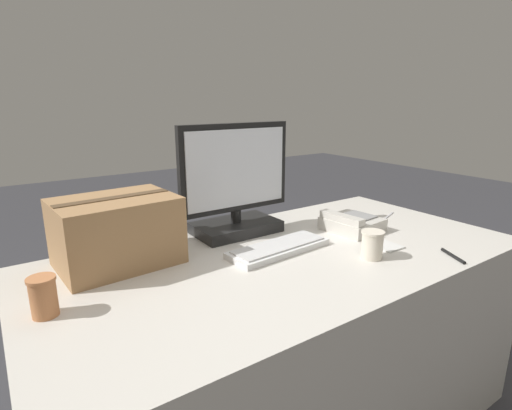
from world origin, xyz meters
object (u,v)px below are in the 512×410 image
at_px(paper_cup_left, 43,297).
at_px(desk_phone, 351,223).
at_px(pen_marker, 453,256).
at_px(sticky_note_pad, 387,246).
at_px(monitor, 236,191).
at_px(spoon, 387,217).
at_px(paper_cup_right, 372,245).
at_px(cardboard_box, 117,231).
at_px(keyboard, 279,248).

bearing_deg(paper_cup_left, desk_phone, 1.21).
distance_m(pen_marker, sticky_note_pad, 0.23).
bearing_deg(monitor, spoon, -17.62).
xyz_separation_m(desk_phone, paper_cup_right, (-0.17, -0.25, 0.02)).
distance_m(desk_phone, cardboard_box, 0.96).
xyz_separation_m(keyboard, pen_marker, (0.48, -0.40, -0.01)).
xyz_separation_m(pen_marker, sticky_note_pad, (-0.11, 0.20, -0.00)).
height_order(desk_phone, pen_marker, desk_phone).
relative_size(pen_marker, sticky_note_pad, 1.25).
bearing_deg(keyboard, spoon, -0.34).
xyz_separation_m(paper_cup_right, spoon, (0.46, 0.29, -0.05)).
xyz_separation_m(spoon, cardboard_box, (-1.22, 0.18, 0.11)).
distance_m(cardboard_box, pen_marker, 1.19).
height_order(desk_phone, paper_cup_right, paper_cup_right).
bearing_deg(spoon, pen_marker, 43.41).
bearing_deg(keyboard, pen_marker, -44.46).
xyz_separation_m(keyboard, paper_cup_right, (0.23, -0.24, 0.04)).
bearing_deg(spoon, desk_phone, -14.14).
xyz_separation_m(paper_cup_left, pen_marker, (1.27, -0.39, -0.05)).
bearing_deg(sticky_note_pad, paper_cup_left, 170.62).
xyz_separation_m(monitor, cardboard_box, (-0.51, -0.05, -0.06)).
distance_m(desk_phone, spoon, 0.29).
relative_size(desk_phone, paper_cup_left, 2.13).
relative_size(paper_cup_right, cardboard_box, 0.25).
xyz_separation_m(monitor, sticky_note_pad, (0.39, -0.48, -0.18)).
relative_size(monitor, paper_cup_left, 4.58).
bearing_deg(paper_cup_right, desk_phone, 55.68).
relative_size(monitor, keyboard, 1.20).
distance_m(monitor, spoon, 0.77).
height_order(keyboard, spoon, keyboard).
bearing_deg(sticky_note_pad, cardboard_box, 154.32).
height_order(paper_cup_left, pen_marker, paper_cup_left).
height_order(cardboard_box, sticky_note_pad, cardboard_box).
xyz_separation_m(keyboard, desk_phone, (0.41, 0.01, 0.02)).
bearing_deg(cardboard_box, paper_cup_left, -137.76).
height_order(monitor, pen_marker, monitor).
relative_size(desk_phone, sticky_note_pad, 2.37).
bearing_deg(monitor, pen_marker, -53.86).
bearing_deg(paper_cup_right, spoon, 32.00).
xyz_separation_m(monitor, desk_phone, (0.42, -0.26, -0.15)).
height_order(desk_phone, spoon, desk_phone).
relative_size(desk_phone, paper_cup_right, 2.30).
height_order(spoon, sticky_note_pad, sticky_note_pad).
height_order(keyboard, sticky_note_pad, keyboard).
bearing_deg(keyboard, desk_phone, -2.44).
relative_size(monitor, cardboard_box, 1.24).
bearing_deg(desk_phone, paper_cup_left, 175.82).
distance_m(paper_cup_right, sticky_note_pad, 0.15).
bearing_deg(pen_marker, paper_cup_left, -81.19).
relative_size(keyboard, sticky_note_pad, 4.24).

